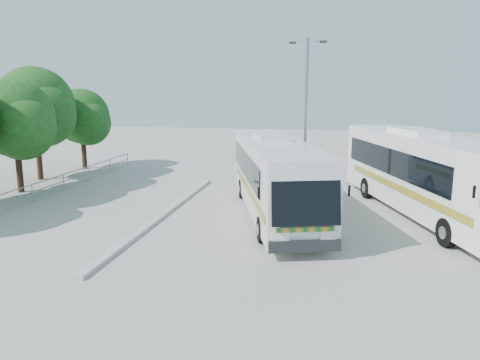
% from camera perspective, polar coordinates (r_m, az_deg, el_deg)
% --- Properties ---
extents(ground, '(100.00, 100.00, 0.00)m').
position_cam_1_polar(ground, '(20.23, -4.94, -6.00)').
color(ground, '#A7A7A1').
rests_on(ground, ground).
extents(kerb_divider, '(0.40, 16.00, 0.15)m').
position_cam_1_polar(kerb_divider, '(22.73, -9.17, -3.98)').
color(kerb_divider, '#B2B2AD').
rests_on(kerb_divider, ground).
extents(railing, '(0.06, 22.00, 1.00)m').
position_cam_1_polar(railing, '(27.79, -22.86, -0.54)').
color(railing, gray).
rests_on(railing, ground).
extents(tree_far_c, '(4.97, 4.69, 6.49)m').
position_cam_1_polar(tree_far_c, '(29.47, -25.66, 6.77)').
color(tree_far_c, '#382314').
rests_on(tree_far_c, ground).
extents(tree_far_d, '(5.62, 5.30, 7.33)m').
position_cam_1_polar(tree_far_d, '(33.15, -23.62, 8.27)').
color(tree_far_d, '#382314').
rests_on(tree_far_d, ground).
extents(tree_far_e, '(4.54, 4.28, 5.92)m').
position_cam_1_polar(tree_far_e, '(36.65, -18.65, 7.34)').
color(tree_far_e, '#382314').
rests_on(tree_far_e, ground).
extents(coach_main, '(6.02, 12.92, 3.53)m').
position_cam_1_polar(coach_main, '(22.08, 4.25, 0.64)').
color(coach_main, silver).
rests_on(coach_main, ground).
extents(coach_adjacent, '(6.60, 13.87, 3.80)m').
position_cam_1_polar(coach_adjacent, '(23.45, 21.65, 0.86)').
color(coach_adjacent, white).
rests_on(coach_adjacent, ground).
extents(lamppost, '(2.15, 0.46, 8.79)m').
position_cam_1_polar(lamppost, '(27.93, 8.05, 8.79)').
color(lamppost, '#919399').
rests_on(lamppost, ground).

